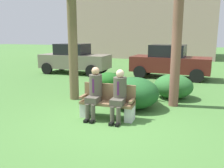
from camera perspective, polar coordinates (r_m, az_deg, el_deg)
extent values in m
plane|color=#457535|center=(6.14, -0.38, -9.00)|extent=(80.00, 80.00, 0.00)
cube|color=brown|center=(6.24, -1.18, -4.63)|extent=(1.44, 0.44, 0.07)
cube|color=brown|center=(6.34, -0.61, -1.92)|extent=(1.44, 0.06, 0.45)
cube|color=brown|center=(6.46, -6.86, -2.90)|extent=(0.08, 0.44, 0.06)
cube|color=brown|center=(6.01, 4.91, -3.97)|extent=(0.08, 0.44, 0.06)
cube|color=silver|center=(6.53, -6.30, -6.00)|extent=(0.20, 0.37, 0.38)
cube|color=silver|center=(6.13, 4.30, -7.16)|extent=(0.20, 0.37, 0.38)
cube|color=#4C473D|center=(6.17, -4.58, -3.74)|extent=(0.32, 0.38, 0.16)
cylinder|color=#4C473D|center=(6.13, -5.93, -6.87)|extent=(0.11, 0.11, 0.45)
cylinder|color=#4C473D|center=(6.06, -4.55, -7.04)|extent=(0.11, 0.11, 0.45)
cube|color=black|center=(6.14, -6.13, -8.71)|extent=(0.09, 0.22, 0.07)
cube|color=black|center=(6.08, -4.74, -8.90)|extent=(0.09, 0.22, 0.07)
cylinder|color=#4C473D|center=(6.26, -3.95, -0.32)|extent=(0.34, 0.34, 0.57)
cube|color=#4C1951|center=(6.11, -4.55, -0.45)|extent=(0.05, 0.01, 0.37)
sphere|color=tan|center=(6.19, -4.00, 3.13)|extent=(0.21, 0.21, 0.21)
cube|color=#4C473D|center=(5.95, 1.38, -4.31)|extent=(0.32, 0.38, 0.16)
cylinder|color=#4C473D|center=(5.89, 0.06, -7.58)|extent=(0.11, 0.11, 0.45)
cylinder|color=#4C473D|center=(5.84, 1.56, -7.74)|extent=(0.11, 0.11, 0.45)
cube|color=black|center=(5.90, -0.13, -9.50)|extent=(0.09, 0.22, 0.07)
cube|color=black|center=(5.86, 1.38, -9.68)|extent=(0.09, 0.22, 0.07)
cylinder|color=#4C473D|center=(6.04, 1.94, -0.90)|extent=(0.34, 0.34, 0.54)
cube|color=#4C1951|center=(5.88, 1.47, -1.05)|extent=(0.05, 0.01, 0.35)
sphere|color=beige|center=(5.97, 1.96, 2.53)|extent=(0.21, 0.21, 0.21)
cylinder|color=brown|center=(7.39, 15.37, 10.86)|extent=(0.29, 0.29, 4.22)
cylinder|color=brown|center=(8.04, -9.44, 9.81)|extent=(0.31, 0.31, 3.84)
ellipsoid|color=#20621F|center=(9.84, -0.89, 0.94)|extent=(1.04, 0.95, 0.65)
ellipsoid|color=#1E5324|center=(7.11, 5.28, -2.15)|extent=(1.51, 1.38, 0.94)
ellipsoid|color=#2C682D|center=(8.49, 14.55, -0.54)|extent=(1.34, 1.23, 0.84)
cube|color=slate|center=(13.67, -8.89, 5.46)|extent=(3.92, 1.62, 0.76)
cube|color=black|center=(13.68, -9.54, 8.30)|extent=(1.72, 1.39, 0.60)
cylinder|color=black|center=(13.84, -2.31, 4.08)|extent=(0.64, 0.15, 0.64)
cylinder|color=black|center=(12.42, -4.99, 3.15)|extent=(0.64, 0.15, 0.64)
cylinder|color=black|center=(15.06, -12.02, 4.46)|extent=(0.64, 0.15, 0.64)
cylinder|color=black|center=(13.77, -15.41, 3.63)|extent=(0.64, 0.15, 0.64)
cube|color=#591E19|center=(12.44, 13.83, 4.64)|extent=(4.02, 1.89, 0.76)
cube|color=black|center=(12.41, 13.30, 7.81)|extent=(1.81, 1.50, 0.60)
cylinder|color=black|center=(13.11, 20.24, 2.93)|extent=(0.65, 0.20, 0.64)
cylinder|color=black|center=(11.57, 19.72, 1.86)|extent=(0.65, 0.20, 0.64)
cylinder|color=black|center=(13.54, 8.64, 3.79)|extent=(0.65, 0.20, 0.64)
cylinder|color=black|center=(12.06, 6.69, 2.86)|extent=(0.65, 0.20, 0.64)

